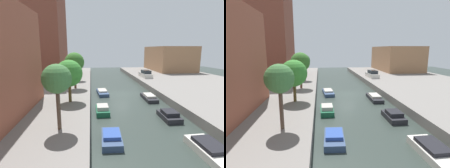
# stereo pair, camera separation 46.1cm
# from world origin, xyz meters

# --- Properties ---
(ground_plane) EXTENTS (84.00, 84.00, 0.00)m
(ground_plane) POSITION_xyz_m (0.00, 0.00, 0.00)
(ground_plane) COLOR #2D3833
(quay_left) EXTENTS (20.00, 64.00, 1.00)m
(quay_left) POSITION_xyz_m (-15.00, 0.00, 0.50)
(quay_left) COLOR gray
(quay_left) RESTS_ON ground_plane
(quay_right) EXTENTS (20.00, 64.00, 1.00)m
(quay_right) POSITION_xyz_m (15.00, 0.00, 0.50)
(quay_right) COLOR gray
(quay_right) RESTS_ON ground_plane
(apartment_tower_far) EXTENTS (10.00, 12.90, 25.07)m
(apartment_tower_far) POSITION_xyz_m (-16.00, 16.00, 13.54)
(apartment_tower_far) COLOR brown
(apartment_tower_far) RESTS_ON quay_left
(low_block_right) EXTENTS (10.00, 15.91, 6.84)m
(low_block_right) POSITION_xyz_m (18.00, 23.15, 4.42)
(low_block_right) COLOR #9E704C
(low_block_right) RESTS_ON quay_right
(street_tree_0) EXTENTS (2.21, 2.21, 5.07)m
(street_tree_0) POSITION_xyz_m (-7.33, -14.01, 4.90)
(street_tree_0) COLOR brown
(street_tree_0) RESTS_ON quay_left
(street_tree_1) EXTENTS (3.10, 3.10, 4.93)m
(street_tree_1) POSITION_xyz_m (-7.33, -6.62, 4.35)
(street_tree_1) COLOR brown
(street_tree_1) RESTS_ON quay_left
(street_tree_2) EXTENTS (3.01, 3.01, 5.63)m
(street_tree_2) POSITION_xyz_m (-7.33, 0.77, 5.09)
(street_tree_2) COLOR brown
(street_tree_2) RESTS_ON quay_left
(street_tree_3) EXTENTS (2.29, 2.29, 5.11)m
(street_tree_3) POSITION_xyz_m (-7.33, 8.02, 4.89)
(street_tree_3) COLOR brown
(street_tree_3) RESTS_ON quay_left
(parked_car) EXTENTS (1.92, 4.81, 1.58)m
(parked_car) POSITION_xyz_m (7.14, 10.43, 1.66)
(parked_car) COLOR beige
(parked_car) RESTS_ON quay_right
(moored_boat_left_1) EXTENTS (1.69, 3.18, 0.79)m
(moored_boat_left_1) POSITION_xyz_m (-3.34, -14.66, 0.33)
(moored_boat_left_1) COLOR #33476B
(moored_boat_left_1) RESTS_ON ground_plane
(moored_boat_left_2) EXTENTS (1.46, 3.03, 0.95)m
(moored_boat_left_2) POSITION_xyz_m (-3.62, -8.27, 0.40)
(moored_boat_left_2) COLOR #195638
(moored_boat_left_2) RESTS_ON ground_plane
(moored_boat_left_3) EXTENTS (1.83, 4.35, 0.73)m
(moored_boat_left_3) POSITION_xyz_m (-3.08, 0.29, 0.31)
(moored_boat_left_3) COLOR #33476B
(moored_boat_left_3) RESTS_ON ground_plane
(moored_boat_right_0) EXTENTS (1.81, 4.22, 0.83)m
(moored_boat_right_0) POSITION_xyz_m (3.16, -17.27, 0.35)
(moored_boat_right_0) COLOR beige
(moored_boat_right_0) RESTS_ON ground_plane
(moored_boat_right_1) EXTENTS (1.60, 3.09, 0.92)m
(moored_boat_right_1) POSITION_xyz_m (3.10, -10.80, 0.38)
(moored_boat_right_1) COLOR #232328
(moored_boat_right_1) RESTS_ON ground_plane
(moored_boat_right_2) EXTENTS (1.55, 4.32, 0.77)m
(moored_boat_right_2) POSITION_xyz_m (3.35, -3.56, 0.33)
(moored_boat_right_2) COLOR #232328
(moored_boat_right_2) RESTS_ON ground_plane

